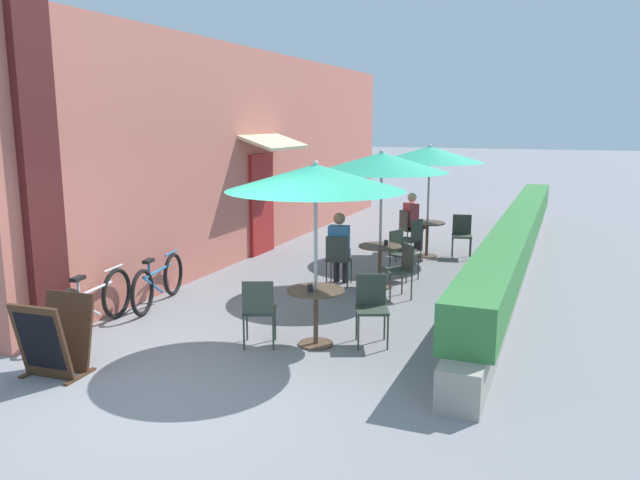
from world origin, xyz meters
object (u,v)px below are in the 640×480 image
object	(u,v)px
patio_umbrella_mid	(382,162)
cafe_chair_mid_right	(338,256)
cafe_chair_mid_left	(401,250)
cafe_chair_near_left	(259,307)
bicycle_second	(158,282)
patio_table_mid	(380,258)
menu_board	(55,337)
patio_table_far	(427,232)
seated_patron_far_left	(413,219)
coffee_cup_mid	(386,243)
cafe_chair_far_right	(412,237)
seated_patron_mid_right	(340,245)
bicycle_leaning	(94,303)
patio_table_near	(316,306)
cafe_chair_far_back	(462,232)
cafe_chair_mid_back	(401,266)
cafe_chair_far_left	(408,227)
patio_umbrella_far	(430,154)
cafe_chair_near_right	(372,303)
patio_umbrella_near	(316,178)
coffee_cup_near	(310,288)

from	to	relation	value
patio_umbrella_mid	cafe_chair_mid_right	xyz separation A→B (m)	(-0.68, -0.18, -1.59)
patio_umbrella_mid	cafe_chair_mid_left	xyz separation A→B (m)	(0.19, 0.68, -1.59)
cafe_chair_near_left	bicycle_second	distance (m)	2.50
patio_table_mid	patio_umbrella_mid	bearing A→B (deg)	0.00
cafe_chair_near_left	menu_board	distance (m)	2.33
patio_table_far	seated_patron_far_left	xyz separation A→B (m)	(-0.44, 0.55, 0.18)
coffee_cup_mid	cafe_chair_far_right	xyz separation A→B (m)	(-0.03, 1.97, -0.25)
cafe_chair_near_left	patio_table_mid	world-z (taller)	cafe_chair_near_left
seated_patron_mid_right	cafe_chair_near_left	bearing A→B (deg)	-96.25
cafe_chair_mid_left	bicycle_leaning	world-z (taller)	cafe_chair_mid_left
patio_table_mid	cafe_chair_mid_left	xyz separation A→B (m)	(0.19, 0.68, 0.01)
patio_table_far	cafe_chair_mid_right	bearing A→B (deg)	-107.12
cafe_chair_near_left	bicycle_second	size ratio (longest dim) A/B	0.49
patio_table_near	cafe_chair_far_back	distance (m)	5.94
seated_patron_mid_right	menu_board	distance (m)	5.08
seated_patron_mid_right	cafe_chair_mid_back	distance (m)	1.28
patio_table_near	seated_patron_mid_right	xyz separation A→B (m)	(-0.75, 2.89, 0.18)
coffee_cup_mid	seated_patron_mid_right	bearing A→B (deg)	-171.56
cafe_chair_mid_left	patio_table_far	size ratio (longest dim) A/B	1.20
patio_umbrella_mid	cafe_chair_far_right	world-z (taller)	patio_umbrella_mid
patio_table_mid	cafe_chair_far_left	world-z (taller)	cafe_chair_far_left
seated_patron_mid_right	bicycle_leaning	bearing A→B (deg)	-131.05
patio_table_near	cafe_chair_mid_left	world-z (taller)	cafe_chair_mid_left
patio_umbrella_far	cafe_chair_far_right	distance (m)	1.74
patio_table_mid	bicycle_second	xyz separation A→B (m)	(-2.83, -2.25, -0.14)
bicycle_leaning	seated_patron_mid_right	bearing A→B (deg)	49.18
cafe_chair_near_left	patio_table_mid	distance (m)	3.35
menu_board	cafe_chair_near_right	bearing A→B (deg)	34.18
patio_table_near	patio_table_mid	bearing A→B (deg)	90.97
cafe_chair_mid_left	patio_table_mid	bearing A→B (deg)	6.22
cafe_chair_mid_left	cafe_chair_far_back	bearing A→B (deg)	-175.81
cafe_chair_far_left	seated_patron_mid_right	bearing A→B (deg)	-47.98
cafe_chair_near_right	cafe_chair_far_back	distance (m)	5.55
cafe_chair_near_right	cafe_chair_mid_right	size ratio (longest dim) A/B	1.00
coffee_cup_mid	seated_patron_far_left	distance (m)	3.23
seated_patron_mid_right	patio_umbrella_far	size ratio (longest dim) A/B	0.54
cafe_chair_far_right	menu_board	size ratio (longest dim) A/B	1.00
cafe_chair_far_left	bicycle_second	size ratio (longest dim) A/B	0.49
patio_table_far	patio_umbrella_mid	bearing A→B (deg)	-94.39
cafe_chair_near_left	bicycle_leaning	distance (m)	2.37
seated_patron_mid_right	cafe_chair_far_left	bearing A→B (deg)	74.66
coffee_cup_mid	bicycle_second	world-z (taller)	coffee_cup_mid
cafe_chair_far_left	patio_table_mid	bearing A→B (deg)	-35.61
seated_patron_far_left	menu_board	bearing A→B (deg)	-55.22
patio_table_near	patio_table_mid	xyz separation A→B (m)	(-0.05, 2.96, 0.00)
seated_patron_mid_right	menu_board	size ratio (longest dim) A/B	1.43
patio_umbrella_near	seated_patron_far_left	distance (m)	6.39
cafe_chair_far_left	cafe_chair_far_back	bearing A→B (deg)	36.22
patio_umbrella_near	coffee_cup_near	size ratio (longest dim) A/B	25.67
patio_table_near	coffee_cup_mid	xyz separation A→B (m)	(0.04, 3.01, 0.26)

